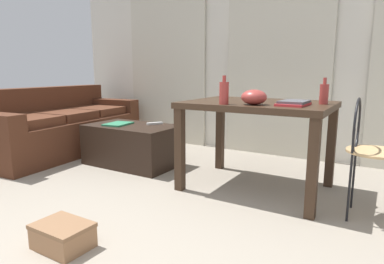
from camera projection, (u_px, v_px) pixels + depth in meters
name	position (u px, v px, depth m)	size (l,w,h in m)	color
ground_plane	(194.00, 208.00, 2.43)	(7.50, 7.50, 0.00)	gray
wall_back	(280.00, 46.00, 3.85)	(6.16, 0.10, 2.60)	silver
curtains	(277.00, 64.00, 3.82)	(4.38, 0.03, 2.17)	beige
couch	(60.00, 127.00, 4.12)	(1.08, 2.13, 0.80)	#4C2819
coffee_table	(133.00, 145.00, 3.56)	(0.98, 0.59, 0.43)	black
craft_table	(258.00, 114.00, 2.75)	(1.17, 0.86, 0.75)	#382619
wire_chair	(367.00, 143.00, 2.20)	(0.38, 0.38, 0.83)	tan
bottle_near	(224.00, 93.00, 2.50)	(0.07, 0.07, 0.22)	#99332D
bottle_far	(324.00, 94.00, 2.51)	(0.07, 0.07, 0.20)	#99332D
bowl	(254.00, 97.00, 2.47)	(0.19, 0.19, 0.11)	#9E3833
book_stack	(294.00, 103.00, 2.43)	(0.21, 0.30, 0.04)	red
tv_remote_primary	(155.00, 123.00, 3.57)	(0.05, 0.17, 0.02)	#B7B7B2
magazine	(118.00, 124.00, 3.54)	(0.22, 0.30, 0.02)	#2D7F56
shoebox	(63.00, 236.00, 1.87)	(0.32, 0.23, 0.15)	#996B47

